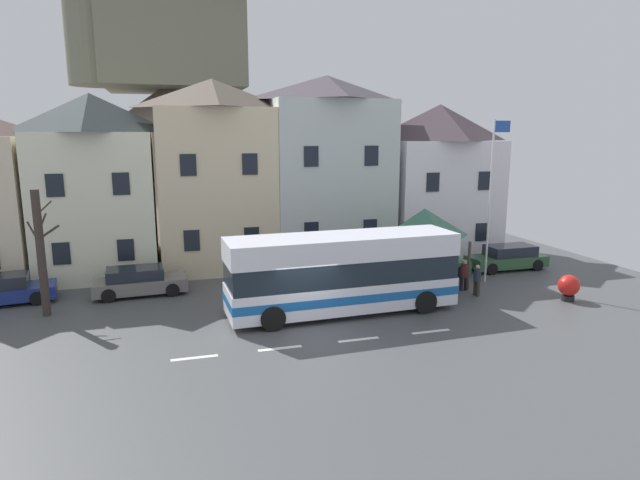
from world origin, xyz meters
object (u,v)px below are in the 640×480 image
(townhouse_02, at_px, (215,176))
(parked_car_01, at_px, (430,264))
(hilltop_castle, at_px, (176,144))
(parked_car_00, at_px, (139,281))
(townhouse_03, at_px, (327,170))
(flagpole, at_px, (492,191))
(bus_shelter, at_px, (424,223))
(public_bench, at_px, (438,263))
(bare_tree_00, at_px, (41,253))
(parked_car_03, at_px, (507,258))
(transit_bus, at_px, (342,274))
(pedestrian_00, at_px, (477,279))
(pedestrian_02, at_px, (446,270))
(pedestrian_01, at_px, (464,274))
(townhouse_04, at_px, (438,180))
(townhouse_01, at_px, (96,186))
(harbour_buoy, at_px, (569,286))

(townhouse_02, distance_m, parked_car_01, 12.87)
(hilltop_castle, relative_size, parked_car_00, 7.80)
(townhouse_03, distance_m, parked_car_00, 12.72)
(townhouse_03, height_order, flagpole, townhouse_03)
(townhouse_03, relative_size, parked_car_01, 2.72)
(bus_shelter, relative_size, public_bench, 2.38)
(public_bench, height_order, bare_tree_00, bare_tree_00)
(parked_car_03, xyz_separation_m, public_bench, (-3.95, 0.75, -0.19))
(transit_bus, bearing_deg, bus_shelter, 28.85)
(parked_car_00, distance_m, bare_tree_00, 4.68)
(parked_car_03, relative_size, bare_tree_00, 0.84)
(pedestrian_00, xyz_separation_m, public_bench, (0.55, 4.78, -0.34))
(transit_bus, distance_m, public_bench, 9.22)
(bare_tree_00, bearing_deg, pedestrian_02, -2.30)
(pedestrian_01, bearing_deg, townhouse_04, 71.25)
(hilltop_castle, bearing_deg, pedestrian_00, -65.25)
(townhouse_01, distance_m, pedestrian_01, 19.71)
(townhouse_03, height_order, hilltop_castle, hilltop_castle)
(pedestrian_00, height_order, pedestrian_02, same)
(hilltop_castle, height_order, parked_car_03, hilltop_castle)
(harbour_buoy, bearing_deg, transit_bus, 172.74)
(hilltop_castle, height_order, pedestrian_00, hilltop_castle)
(bus_shelter, height_order, pedestrian_01, bus_shelter)
(parked_car_00, distance_m, flagpole, 17.90)
(townhouse_04, distance_m, transit_bus, 13.90)
(hilltop_castle, distance_m, pedestrian_02, 29.25)
(townhouse_01, relative_size, parked_car_03, 2.15)
(townhouse_02, bearing_deg, parked_car_00, -132.43)
(hilltop_castle, relative_size, pedestrian_00, 22.59)
(parked_car_03, height_order, harbour_buoy, parked_car_03)
(townhouse_03, bearing_deg, flagpole, -49.03)
(harbour_buoy, relative_size, bare_tree_00, 0.23)
(townhouse_03, relative_size, public_bench, 6.69)
(townhouse_02, xyz_separation_m, parked_car_00, (-4.19, -4.58, -4.61))
(pedestrian_00, bearing_deg, pedestrian_01, 97.23)
(townhouse_01, distance_m, bus_shelter, 17.44)
(townhouse_03, xyz_separation_m, parked_car_03, (9.12, -5.36, -4.78))
(townhouse_02, xyz_separation_m, townhouse_04, (13.87, -0.10, -0.58))
(townhouse_02, xyz_separation_m, hilltop_castle, (-1.59, 18.53, 1.43))
(townhouse_03, bearing_deg, townhouse_01, -179.78)
(townhouse_03, xyz_separation_m, hilltop_castle, (-8.19, 18.37, 1.25))
(bus_shelter, xyz_separation_m, parked_car_00, (-13.94, 1.92, -2.47))
(transit_bus, height_order, harbour_buoy, transit_bus)
(townhouse_01, xyz_separation_m, flagpole, (19.33, -7.36, -0.10))
(flagpole, distance_m, bare_tree_00, 20.97)
(parked_car_00, relative_size, harbour_buoy, 3.60)
(townhouse_01, height_order, townhouse_04, townhouse_01)
(parked_car_01, bearing_deg, transit_bus, -147.63)
(townhouse_04, relative_size, parked_car_03, 2.09)
(pedestrian_00, relative_size, bare_tree_00, 0.28)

